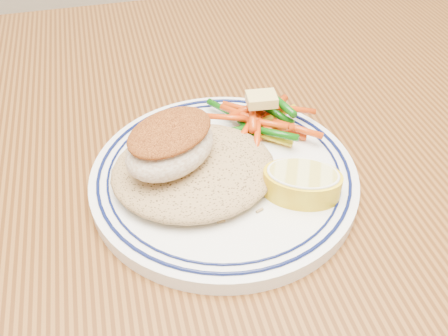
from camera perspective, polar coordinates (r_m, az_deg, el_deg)
dining_table at (r=0.53m, az=-3.54°, el=-10.97°), size 1.50×0.90×0.75m
plate at (r=0.47m, az=-0.00°, el=-0.96°), size 0.25×0.25×0.02m
rice_pilaf at (r=0.45m, az=-3.49°, el=0.13°), size 0.15×0.13×0.03m
fish_fillet at (r=0.43m, az=-6.16°, el=2.70°), size 0.11×0.10×0.04m
vegetable_pile at (r=0.50m, az=4.33°, el=5.41°), size 0.11×0.10×0.03m
butter_pat at (r=0.49m, az=4.30°, el=7.85°), size 0.03×0.03×0.01m
lemon_wedge at (r=0.44m, az=8.91°, el=-1.63°), size 0.08×0.08×0.03m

